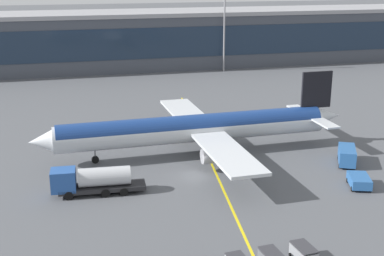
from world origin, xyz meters
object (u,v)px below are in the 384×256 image
(pushback_tug, at_px, (359,181))
(baggage_cart_4, at_px, (304,253))
(main_airliner, at_px, (196,128))
(crew_van, at_px, (347,155))
(fuel_tanker, at_px, (92,180))

(pushback_tug, distance_m, baggage_cart_4, 19.45)
(main_airliner, xyz_separation_m, baggage_cart_4, (1.93, -30.12, -3.02))
(main_airliner, height_order, crew_van, main_airliner)
(main_airliner, xyz_separation_m, crew_van, (18.52, -9.24, -2.49))
(main_airliner, xyz_separation_m, pushback_tug, (15.90, -16.58, -2.96))
(fuel_tanker, bearing_deg, main_airliner, 34.32)
(crew_van, height_order, baggage_cart_4, crew_van)
(fuel_tanker, bearing_deg, crew_van, 2.07)
(fuel_tanker, relative_size, baggage_cart_4, 3.96)
(main_airliner, bearing_deg, pushback_tug, -46.20)
(crew_van, bearing_deg, baggage_cart_4, -128.46)
(fuel_tanker, distance_m, baggage_cart_4, 26.18)
(main_airliner, distance_m, crew_van, 20.85)
(pushback_tug, height_order, baggage_cart_4, baggage_cart_4)
(crew_van, xyz_separation_m, baggage_cart_4, (-16.59, -20.88, -0.53))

